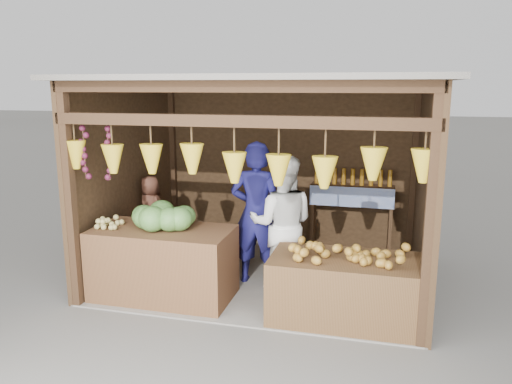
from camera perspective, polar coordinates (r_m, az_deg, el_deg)
ground at (r=6.90m, az=1.06°, el=-9.60°), size 80.00×80.00×0.00m
stall_structure at (r=6.45m, az=0.74°, el=4.19°), size 4.30×3.30×2.66m
back_shelf at (r=7.73m, az=10.90°, el=-0.68°), size 1.25×0.32×1.32m
counter_left at (r=6.20m, az=-10.53°, el=-8.05°), size 1.67×0.85×0.87m
counter_right at (r=5.64m, az=10.05°, el=-10.92°), size 1.61×0.85×0.72m
stool at (r=7.58m, az=-11.72°, el=-6.75°), size 0.29×0.29×0.27m
man_standing at (r=6.40m, az=0.05°, el=-2.52°), size 0.69×0.46×1.87m
woman_standing at (r=6.22m, az=2.99°, el=-3.65°), size 0.91×0.74×1.73m
vendor_seated at (r=7.40m, az=-11.93°, el=-2.04°), size 0.59×0.53×1.01m
melon_pile at (r=6.05m, az=-10.79°, el=-2.64°), size 1.00×0.50×0.32m
tanfruit_pile at (r=6.28m, az=-16.25°, el=-3.27°), size 0.34×0.40×0.13m
mango_pile at (r=5.45m, az=10.67°, el=-6.49°), size 1.40×0.64×0.22m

